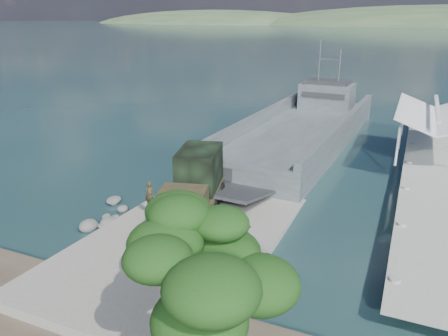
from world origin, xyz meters
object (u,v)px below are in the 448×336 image
overhang_tree (214,254)px  landing_craft (300,135)px  pier (431,152)px  soldier (150,201)px  military_truck (195,187)px

overhang_tree → landing_craft: bearing=98.7°
pier → soldier: (-16.40, -17.83, -0.22)m
pier → overhang_tree: 28.97m
pier → overhang_tree: size_ratio=6.27×
pier → landing_craft: (-12.07, 3.50, -0.74)m
military_truck → landing_craft: bearing=70.9°
soldier → landing_craft: bearing=71.8°
military_truck → overhang_tree: 12.87m
pier → overhang_tree: bearing=-104.6°
landing_craft → overhang_tree: (4.80, -31.33, 4.24)m
military_truck → soldier: bearing=-177.1°
pier → soldier: size_ratio=24.96×
landing_craft → overhang_tree: 31.97m
military_truck → soldier: military_truck is taller
landing_craft → soldier: size_ratio=20.37×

